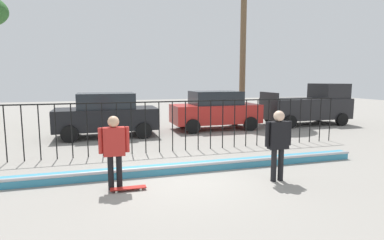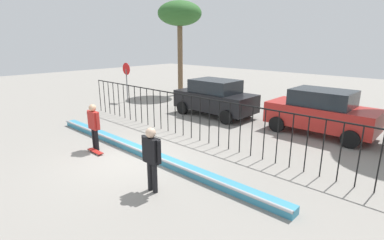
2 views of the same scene
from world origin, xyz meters
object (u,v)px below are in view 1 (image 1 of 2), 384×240
Objects in this scene: camera_operator at (278,139)px; skateboard at (128,188)px; skateboarder at (114,146)px; parked_car_black at (107,114)px; pickup_truck at (309,106)px; parked_car_red at (215,110)px.

skateboard is at bearing 32.65° from camera_operator.
skateboard is at bearing -4.84° from skateboarder.
skateboard is 3.75m from camera_operator.
skateboard is at bearing -85.90° from parked_car_black.
skateboard is 7.15m from parked_car_black.
skateboarder is 13.16m from pickup_truck.
parked_car_red is 5.54m from pickup_truck.
parked_car_black is 10.81m from pickup_truck.
skateboard is 0.19× the size of parked_car_red.
parked_car_black is (-0.24, 7.08, 0.91)m from skateboard.
skateboarder is at bearing -88.10° from parked_car_black.
parked_car_red is at bearing 34.01° from skateboard.
pickup_truck is at bearing 64.19° from skateboarder.
parked_car_red is (5.00, 7.61, 0.91)m from skateboard.
camera_operator is 10.63m from pickup_truck.
parked_car_red is at bearing 84.09° from skateboarder.
parked_car_black is (-3.84, 7.44, -0.08)m from camera_operator.
camera_operator is at bearing 21.53° from skateboarder.
skateboard is (0.27, -0.19, -0.96)m from skateboarder.
skateboard is 9.15m from parked_car_red.
parked_car_black is at bearing -24.42° from camera_operator.
parked_car_red is 0.91× the size of pickup_truck.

